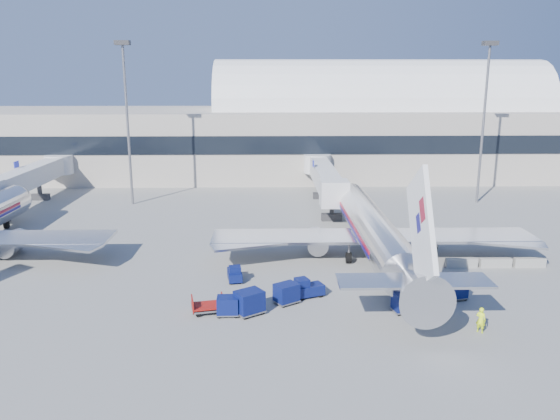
{
  "coord_description": "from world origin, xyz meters",
  "views": [
    {
      "loc": [
        -0.4,
        -47.05,
        17.62
      ],
      "look_at": [
        0.73,
        6.0,
        4.79
      ],
      "focal_mm": 35.0,
      "sensor_mm": 36.0,
      "label": 1
    }
  ],
  "objects_px": {
    "mast_east": "(485,99)",
    "barrier_mid": "(496,263)",
    "cart_train_c": "(228,306)",
    "cart_open_red": "(208,307)",
    "tug_right": "(385,278)",
    "cart_train_a": "(286,293)",
    "barrier_near": "(461,263)",
    "tug_lead": "(307,288)",
    "tug_left": "(235,274)",
    "cart_solo_far": "(455,289)",
    "barrier_far": "(530,263)",
    "jetbridge_near": "(324,175)",
    "cart_solo_near": "(404,302)",
    "mast_west": "(126,99)",
    "cart_train_b": "(249,302)",
    "jetbridge_mid": "(32,176)",
    "ramp_worker": "(481,320)",
    "airliner_main": "(374,231)"
  },
  "relations": [
    {
      "from": "airliner_main",
      "to": "jetbridge_mid",
      "type": "xyz_separation_m",
      "value": [
        -44.4,
        26.3,
        1.0
      ]
    },
    {
      "from": "barrier_near",
      "to": "tug_left",
      "type": "height_order",
      "value": "tug_left"
    },
    {
      "from": "tug_right",
      "to": "cart_train_a",
      "type": "distance_m",
      "value": 9.52
    },
    {
      "from": "cart_solo_near",
      "to": "cart_solo_far",
      "type": "height_order",
      "value": "cart_solo_near"
    },
    {
      "from": "jetbridge_near",
      "to": "cart_train_c",
      "type": "distance_m",
      "value": 40.86
    },
    {
      "from": "barrier_mid",
      "to": "tug_lead",
      "type": "distance_m",
      "value": 19.82
    },
    {
      "from": "jetbridge_near",
      "to": "barrier_far",
      "type": "xyz_separation_m",
      "value": [
        17.0,
        -28.81,
        -3.48
      ]
    },
    {
      "from": "mast_west",
      "to": "cart_train_b",
      "type": "bearing_deg",
      "value": -64.65
    },
    {
      "from": "cart_solo_near",
      "to": "cart_solo_far",
      "type": "bearing_deg",
      "value": 15.76
    },
    {
      "from": "tug_right",
      "to": "cart_solo_near",
      "type": "distance_m",
      "value": 5.63
    },
    {
      "from": "mast_east",
      "to": "cart_solo_far",
      "type": "bearing_deg",
      "value": -113.09
    },
    {
      "from": "tug_left",
      "to": "cart_train_b",
      "type": "height_order",
      "value": "cart_train_b"
    },
    {
      "from": "cart_train_a",
      "to": "ramp_worker",
      "type": "height_order",
      "value": "ramp_worker"
    },
    {
      "from": "cart_open_red",
      "to": "ramp_worker",
      "type": "xyz_separation_m",
      "value": [
        19.73,
        -3.77,
        0.48
      ]
    },
    {
      "from": "mast_east",
      "to": "cart_solo_far",
      "type": "relative_size",
      "value": 11.01
    },
    {
      "from": "jetbridge_mid",
      "to": "barrier_near",
      "type": "relative_size",
      "value": 9.17
    },
    {
      "from": "cart_train_c",
      "to": "cart_open_red",
      "type": "distance_m",
      "value": 1.68
    },
    {
      "from": "ramp_worker",
      "to": "cart_open_red",
      "type": "bearing_deg",
      "value": 31.78
    },
    {
      "from": "barrier_far",
      "to": "cart_train_a",
      "type": "bearing_deg",
      "value": -160.89
    },
    {
      "from": "cart_train_b",
      "to": "cart_open_red",
      "type": "height_order",
      "value": "cart_train_b"
    },
    {
      "from": "mast_west",
      "to": "cart_open_red",
      "type": "distance_m",
      "value": 43.12
    },
    {
      "from": "barrier_mid",
      "to": "barrier_far",
      "type": "relative_size",
      "value": 1.0
    },
    {
      "from": "cart_train_a",
      "to": "cart_train_c",
      "type": "height_order",
      "value": "cart_train_a"
    },
    {
      "from": "mast_east",
      "to": "barrier_mid",
      "type": "xyz_separation_m",
      "value": [
        -8.7,
        -28.0,
        -14.34
      ]
    },
    {
      "from": "mast_east",
      "to": "tug_lead",
      "type": "relative_size",
      "value": 7.9
    },
    {
      "from": "tug_lead",
      "to": "cart_train_a",
      "type": "relative_size",
      "value": 1.22
    },
    {
      "from": "barrier_mid",
      "to": "barrier_far",
      "type": "xyz_separation_m",
      "value": [
        3.3,
        0.0,
        0.0
      ]
    },
    {
      "from": "airliner_main",
      "to": "cart_train_a",
      "type": "height_order",
      "value": "airliner_main"
    },
    {
      "from": "cart_solo_near",
      "to": "tug_right",
      "type": "bearing_deg",
      "value": 80.98
    },
    {
      "from": "barrier_far",
      "to": "ramp_worker",
      "type": "xyz_separation_m",
      "value": [
        -9.98,
        -13.61,
        0.5
      ]
    },
    {
      "from": "airliner_main",
      "to": "barrier_far",
      "type": "bearing_deg",
      "value": -9.74
    },
    {
      "from": "tug_right",
      "to": "tug_left",
      "type": "relative_size",
      "value": 0.95
    },
    {
      "from": "jetbridge_mid",
      "to": "cart_solo_far",
      "type": "relative_size",
      "value": 13.4
    },
    {
      "from": "jetbridge_near",
      "to": "cart_open_red",
      "type": "bearing_deg",
      "value": -108.2
    },
    {
      "from": "tug_right",
      "to": "cart_train_a",
      "type": "relative_size",
      "value": 1.0
    },
    {
      "from": "mast_east",
      "to": "jetbridge_mid",
      "type": "bearing_deg",
      "value": 179.28
    },
    {
      "from": "ramp_worker",
      "to": "barrier_mid",
      "type": "bearing_deg",
      "value": -73.54
    },
    {
      "from": "mast_east",
      "to": "tug_left",
      "type": "xyz_separation_m",
      "value": [
        -33.48,
        -31.1,
        -14.1
      ]
    },
    {
      "from": "mast_east",
      "to": "barrier_far",
      "type": "height_order",
      "value": "mast_east"
    },
    {
      "from": "mast_east",
      "to": "tug_right",
      "type": "xyz_separation_m",
      "value": [
        -20.24,
        -32.47,
        -14.14
      ]
    },
    {
      "from": "barrier_far",
      "to": "cart_open_red",
      "type": "bearing_deg",
      "value": -161.67
    },
    {
      "from": "cart_train_b",
      "to": "cart_solo_far",
      "type": "bearing_deg",
      "value": -24.94
    },
    {
      "from": "jetbridge_near",
      "to": "tug_left",
      "type": "distance_m",
      "value": 33.93
    },
    {
      "from": "barrier_near",
      "to": "barrier_far",
      "type": "height_order",
      "value": "same"
    },
    {
      "from": "cart_solo_far",
      "to": "cart_open_red",
      "type": "height_order",
      "value": "cart_solo_far"
    },
    {
      "from": "tug_right",
      "to": "cart_train_c",
      "type": "height_order",
      "value": "cart_train_c"
    },
    {
      "from": "jetbridge_near",
      "to": "tug_lead",
      "type": "height_order",
      "value": "jetbridge_near"
    },
    {
      "from": "barrier_near",
      "to": "cart_open_red",
      "type": "relative_size",
      "value": 1.1
    },
    {
      "from": "cart_train_c",
      "to": "cart_solo_near",
      "type": "distance_m",
      "value": 13.59
    },
    {
      "from": "tug_right",
      "to": "barrier_mid",
      "type": "bearing_deg",
      "value": 63.66
    }
  ]
}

